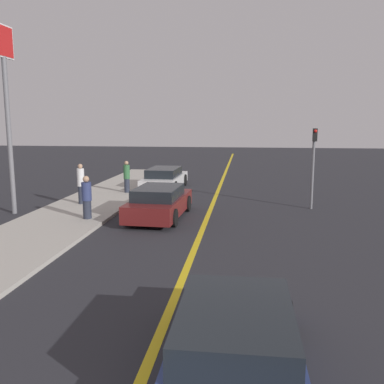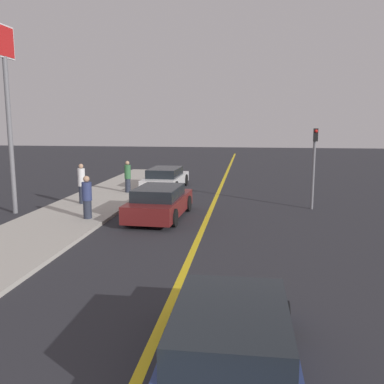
% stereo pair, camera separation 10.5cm
% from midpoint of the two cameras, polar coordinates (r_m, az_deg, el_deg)
% --- Properties ---
extents(road_center_line, '(0.20, 60.00, 0.01)m').
position_cam_midpoint_polar(road_center_line, '(20.96, 2.80, -1.16)').
color(road_center_line, gold).
rests_on(road_center_line, ground_plane).
extents(sidewalk_left, '(3.51, 29.63, 0.13)m').
position_cam_midpoint_polar(sidewalk_left, '(19.13, -14.79, -2.32)').
color(sidewalk_left, '#ADA89E').
rests_on(sidewalk_left, ground_plane).
extents(car_near_right_lane, '(2.01, 4.56, 1.23)m').
position_cam_midpoint_polar(car_near_right_lane, '(6.84, 5.32, -19.31)').
color(car_near_right_lane, navy).
rests_on(car_near_right_lane, ground_plane).
extents(car_ahead_center, '(2.13, 4.59, 1.29)m').
position_cam_midpoint_polar(car_ahead_center, '(17.22, -4.55, -1.39)').
color(car_ahead_center, maroon).
rests_on(car_ahead_center, ground_plane).
extents(car_far_distant, '(2.07, 4.85, 1.23)m').
position_cam_midpoint_polar(car_far_distant, '(24.44, -3.80, 1.80)').
color(car_far_distant, silver).
rests_on(car_far_distant, ground_plane).
extents(pedestrian_mid_group, '(0.38, 0.38, 1.67)m').
position_cam_midpoint_polar(pedestrian_mid_group, '(16.97, -14.03, -0.71)').
color(pedestrian_mid_group, '#282D3D').
rests_on(pedestrian_mid_group, sidewalk_left).
extents(pedestrian_far_standing, '(0.32, 0.32, 1.82)m').
position_cam_midpoint_polar(pedestrian_far_standing, '(20.07, -14.74, 1.09)').
color(pedestrian_far_standing, '#282D3D').
rests_on(pedestrian_far_standing, sidewalk_left).
extents(pedestrian_by_sign, '(0.33, 0.33, 1.67)m').
position_cam_midpoint_polar(pedestrian_by_sign, '(22.76, -8.83, 2.04)').
color(pedestrian_by_sign, '#282D3D').
rests_on(pedestrian_by_sign, sidewalk_left).
extents(traffic_light, '(0.18, 0.40, 3.55)m').
position_cam_midpoint_polar(traffic_light, '(19.39, 15.73, 4.21)').
color(traffic_light, slate).
rests_on(traffic_light, ground_plane).
extents(roadside_sign, '(0.20, 1.45, 7.65)m').
position_cam_midpoint_polar(roadside_sign, '(19.31, -23.77, 13.19)').
color(roadside_sign, slate).
rests_on(roadside_sign, ground_plane).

